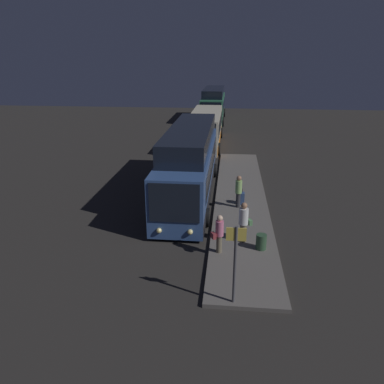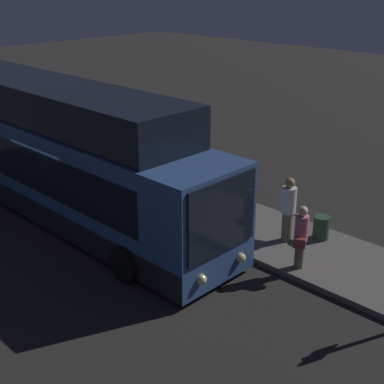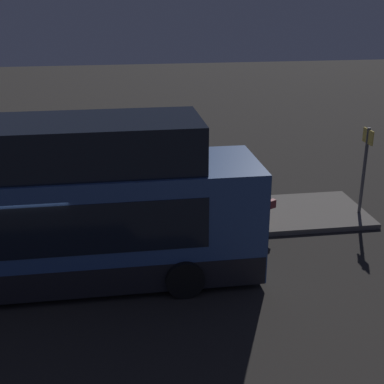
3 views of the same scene
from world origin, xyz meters
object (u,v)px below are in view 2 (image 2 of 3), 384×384
(passenger_with_bags, at_px, (180,173))
(bus_lead, at_px, (64,160))
(passenger_boarding, at_px, (301,235))
(trash_bin, at_px, (321,227))
(suitcase, at_px, (174,186))
(passenger_waiting, at_px, (288,207))

(passenger_with_bags, bearing_deg, bus_lead, -137.51)
(passenger_boarding, xyz_separation_m, passenger_with_bags, (-4.99, 0.84, 0.07))
(passenger_with_bags, bearing_deg, trash_bin, 0.20)
(suitcase, relative_size, trash_bin, 1.35)
(passenger_with_bags, xyz_separation_m, trash_bin, (4.54, 0.90, -0.63))
(passenger_waiting, bearing_deg, bus_lead, -175.85)
(passenger_with_bags, xyz_separation_m, suitcase, (-0.49, 0.22, -0.64))
(suitcase, bearing_deg, trash_bin, 7.67)
(passenger_boarding, bearing_deg, passenger_with_bags, -37.00)
(passenger_boarding, height_order, trash_bin, passenger_boarding)
(bus_lead, bearing_deg, passenger_boarding, 15.35)
(bus_lead, xyz_separation_m, passenger_waiting, (5.98, 2.95, -0.62))
(passenger_waiting, bearing_deg, trash_bin, 27.84)
(passenger_boarding, distance_m, trash_bin, 1.89)
(suitcase, distance_m, trash_bin, 5.07)
(passenger_with_bags, distance_m, suitcase, 0.84)
(passenger_boarding, relative_size, suitcase, 1.86)
(bus_lead, distance_m, suitcase, 3.62)
(bus_lead, xyz_separation_m, passenger_boarding, (7.05, 1.94, -0.70))
(passenger_boarding, bearing_deg, suitcase, -38.38)
(passenger_with_bags, bearing_deg, suitcase, 144.89)
(suitcase, bearing_deg, passenger_boarding, -10.99)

